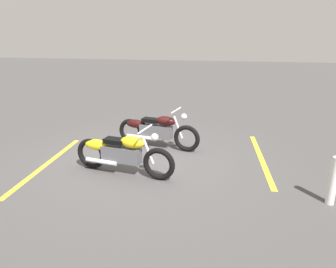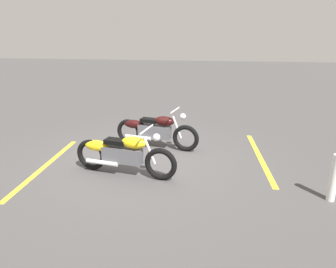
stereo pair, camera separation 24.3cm
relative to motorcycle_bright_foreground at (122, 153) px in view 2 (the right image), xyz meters
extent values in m
plane|color=#474444|center=(0.14, 0.83, -0.46)|extent=(60.00, 60.00, 0.00)
torus|color=black|center=(0.83, -0.12, -0.13)|extent=(0.68, 0.21, 0.67)
torus|color=black|center=(-0.71, 0.11, -0.13)|extent=(0.68, 0.21, 0.67)
cube|color=#59595E|center=(0.01, 0.00, -0.04)|extent=(0.86, 0.34, 0.32)
ellipsoid|color=yellow|center=(0.28, -0.04, 0.26)|extent=(0.56, 0.35, 0.24)
ellipsoid|color=yellow|center=(-0.56, 0.09, 0.10)|extent=(0.59, 0.32, 0.22)
cube|color=black|center=(-0.12, 0.02, 0.24)|extent=(0.47, 0.30, 0.09)
cylinder|color=silver|center=(0.60, -0.09, 0.13)|extent=(0.27, 0.10, 0.56)
cylinder|color=silver|center=(0.55, -0.08, 0.56)|extent=(0.13, 0.62, 0.04)
sphere|color=silver|center=(0.75, -0.11, 0.42)|extent=(0.15, 0.15, 0.15)
cylinder|color=silver|center=(-0.41, -0.08, -0.20)|extent=(0.71, 0.19, 0.09)
torus|color=black|center=(1.13, 1.53, -0.13)|extent=(0.68, 0.23, 0.67)
torus|color=black|center=(-0.40, 1.80, -0.13)|extent=(0.68, 0.23, 0.67)
cube|color=#59595E|center=(0.32, 1.67, -0.04)|extent=(0.87, 0.37, 0.32)
ellipsoid|color=black|center=(0.58, 1.63, 0.26)|extent=(0.56, 0.37, 0.24)
ellipsoid|color=black|center=(-0.25, 1.77, 0.10)|extent=(0.59, 0.34, 0.22)
cube|color=black|center=(0.19, 1.70, 0.24)|extent=(0.48, 0.31, 0.09)
cylinder|color=silver|center=(0.91, 1.57, 0.13)|extent=(0.27, 0.10, 0.56)
cylinder|color=silver|center=(0.86, 1.58, 0.56)|extent=(0.15, 0.62, 0.04)
sphere|color=silver|center=(1.05, 1.54, 0.42)|extent=(0.15, 0.15, 0.15)
cylinder|color=silver|center=(-0.10, 1.61, -0.20)|extent=(0.70, 0.21, 0.09)
cylinder|color=white|center=(3.89, -0.39, -0.04)|extent=(0.14, 0.14, 0.85)
cube|color=yellow|center=(-1.81, 0.10, -0.46)|extent=(0.35, 3.20, 0.01)
cube|color=yellow|center=(2.91, 1.44, -0.46)|extent=(0.35, 3.20, 0.01)
camera|label=1|loc=(2.13, -5.38, 2.25)|focal=32.09mm
camera|label=2|loc=(1.89, -5.42, 2.25)|focal=32.09mm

